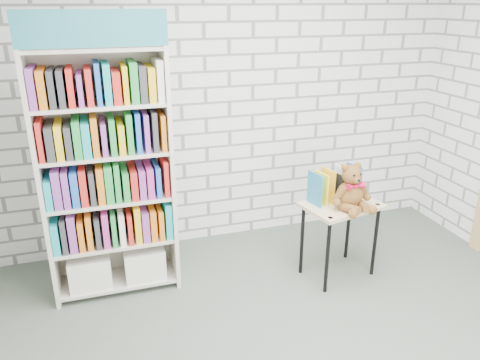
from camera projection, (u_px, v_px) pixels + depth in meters
name	position (u px, v px, depth m)	size (l,w,h in m)	color
room_shell	(333.00, 103.00, 2.53)	(4.52, 4.02, 2.81)	silver
bookshelf	(108.00, 174.00, 3.67)	(1.00, 0.39, 2.25)	beige
display_table	(341.00, 214.00, 4.01)	(0.72, 0.57, 0.68)	tan
table_books	(335.00, 186.00, 4.01)	(0.48, 0.29, 0.26)	teal
teddy_bear	(352.00, 191.00, 3.84)	(0.36, 0.33, 0.39)	brown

